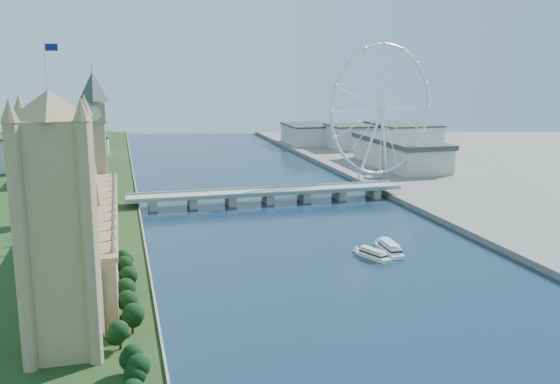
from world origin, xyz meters
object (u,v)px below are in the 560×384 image
object	(u,v)px
victoria_tower	(57,217)
tour_boat_near	(373,258)
tour_boat_far	(389,253)
london_eye	(382,110)

from	to	relation	value
victoria_tower	tour_boat_near	size ratio (longest dim) A/B	4.27
victoria_tower	tour_boat_far	distance (m)	203.90
tour_boat_near	tour_boat_far	world-z (taller)	tour_boat_far
london_eye	tour_boat_near	distance (m)	242.51
victoria_tower	tour_boat_near	distance (m)	189.49
tour_boat_far	tour_boat_near	bearing A→B (deg)	-148.89
tour_boat_far	london_eye	bearing A→B (deg)	71.47
tour_boat_near	tour_boat_far	size ratio (longest dim) A/B	0.83
victoria_tower	tour_boat_far	xyz separation A→B (m)	(172.03, 94.93, -54.49)
london_eye	tour_boat_far	size ratio (longest dim) A/B	3.94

